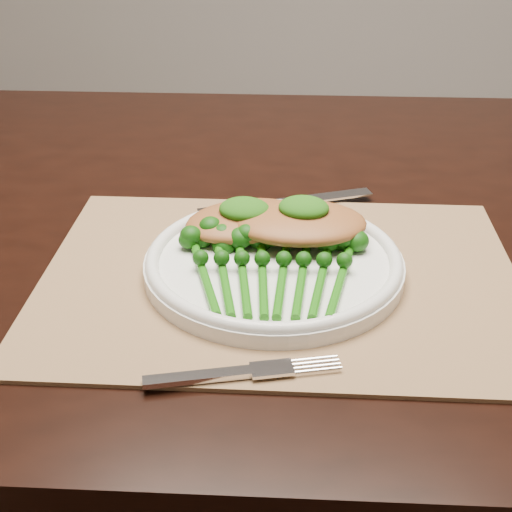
% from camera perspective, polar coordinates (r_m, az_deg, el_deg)
% --- Properties ---
extents(dining_table, '(1.71, 1.11, 0.75)m').
position_cam_1_polar(dining_table, '(1.09, 0.52, -13.91)').
color(dining_table, black).
rests_on(dining_table, ground).
extents(placemat, '(0.52, 0.41, 0.00)m').
position_cam_1_polar(placemat, '(0.72, 1.92, -1.73)').
color(placemat, '#8F6B48').
rests_on(placemat, dining_table).
extents(dinner_plate, '(0.26, 0.26, 0.02)m').
position_cam_1_polar(dinner_plate, '(0.72, 1.44, -0.48)').
color(dinner_plate, white).
rests_on(dinner_plate, placemat).
extents(knife, '(0.20, 0.11, 0.01)m').
position_cam_1_polar(knife, '(0.85, 1.09, 4.13)').
color(knife, silver).
rests_on(knife, placemat).
extents(fork, '(0.16, 0.07, 0.01)m').
position_cam_1_polar(fork, '(0.59, -0.01, -9.18)').
color(fork, silver).
rests_on(fork, placemat).
extents(chicken_fillet_left, '(0.16, 0.15, 0.03)m').
position_cam_1_polar(chicken_fillet_left, '(0.76, -0.73, 2.86)').
color(chicken_fillet_left, '#A3602F').
rests_on(chicken_fillet_left, dinner_plate).
extents(chicken_fillet_right, '(0.15, 0.12, 0.03)m').
position_cam_1_polar(chicken_fillet_right, '(0.75, 3.48, 2.71)').
color(chicken_fillet_right, '#A3602F').
rests_on(chicken_fillet_right, dinner_plate).
extents(pesto_dollop_left, '(0.05, 0.05, 0.02)m').
position_cam_1_polar(pesto_dollop_left, '(0.75, -0.93, 3.77)').
color(pesto_dollop_left, '#15480A').
rests_on(pesto_dollop_left, chicken_fillet_left).
extents(pesto_dollop_right, '(0.05, 0.04, 0.02)m').
position_cam_1_polar(pesto_dollop_right, '(0.74, 3.84, 3.89)').
color(pesto_dollop_right, '#15480A').
rests_on(pesto_dollop_right, chicken_fillet_right).
extents(broccolini_bundle, '(0.18, 0.19, 0.04)m').
position_cam_1_polar(broccolini_bundle, '(0.68, 1.32, -1.74)').
color(broccolini_bundle, '#1A630D').
rests_on(broccolini_bundle, dinner_plate).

